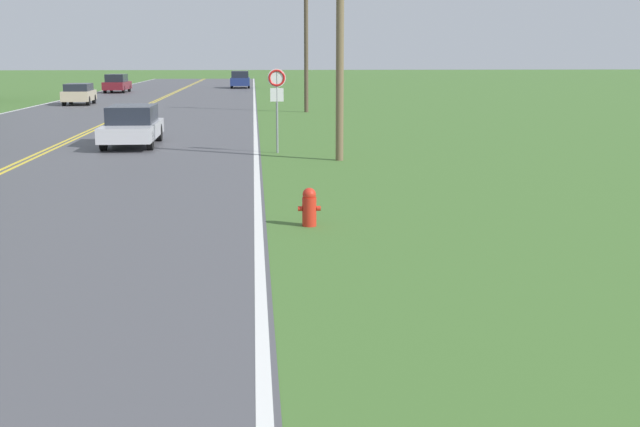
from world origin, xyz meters
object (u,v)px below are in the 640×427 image
Objects in this scene: fire_hydrant at (309,207)px; car_maroon_sedan_receding at (117,83)px; traffic_sign at (277,90)px; car_champagne_hatchback_mid_far at (79,93)px; car_silver_sedan_mid_near at (132,125)px; car_dark_blue_van_distant at (240,79)px.

fire_hydrant is 0.16× the size of car_maroon_sedan_receding.
car_champagne_hatchback_mid_far is (-12.44, 28.59, -1.34)m from traffic_sign.
car_silver_sedan_mid_near is (-5.15, 2.72, -1.36)m from traffic_sign.
car_maroon_sedan_receding is (-12.98, 47.27, -1.28)m from traffic_sign.
car_silver_sedan_mid_near reaches higher than fire_hydrant.
traffic_sign is (-0.25, 11.84, 1.73)m from fire_hydrant.
car_champagne_hatchback_mid_far is 0.82× the size of car_maroon_sedan_receding.
car_champagne_hatchback_mid_far is 18.69m from car_maroon_sedan_receding.
car_silver_sedan_mid_near is at bearing -166.13° from car_champagne_hatchback_mid_far.
fire_hydrant is 0.15× the size of car_dark_blue_van_distant.
car_silver_sedan_mid_near is 1.01× the size of car_dark_blue_van_distant.
fire_hydrant is 0.26× the size of traffic_sign.
car_champagne_hatchback_mid_far is at bearing -176.97° from car_maroon_sedan_receding.
car_maroon_sedan_receding is at bearing -48.01° from car_dark_blue_van_distant.
car_dark_blue_van_distant is at bearing 92.12° from traffic_sign.
car_dark_blue_van_distant is at bearing 176.07° from car_silver_sedan_mid_near.
car_silver_sedan_mid_near is at bearing 110.38° from fire_hydrant.
car_maroon_sedan_receding reaches higher than car_champagne_hatchback_mid_far.
fire_hydrant is at bearing -166.02° from car_maroon_sedan_receding.
car_champagne_hatchback_mid_far is 0.80× the size of car_dark_blue_van_distant.
car_silver_sedan_mid_near is at bearing -3.27° from car_dark_blue_van_distant.
fire_hydrant is 60.57m from car_maroon_sedan_receding.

